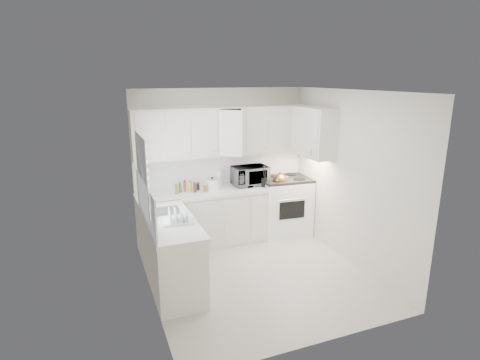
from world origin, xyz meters
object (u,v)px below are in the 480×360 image
rice_cooker (212,183)px  utensil_crock (264,176)px  stove (284,198)px  microwave (250,174)px  dish_rack (177,215)px  tea_kettle (280,179)px

rice_cooker → utensil_crock: (0.88, -0.14, 0.08)m
stove → microwave: 0.80m
stove → dish_rack: size_ratio=3.59×
rice_cooker → utensil_crock: utensil_crock is taller
stove → utensil_crock: stove is taller
dish_rack → rice_cooker: bearing=61.8°
stove → rice_cooker: (-1.33, 0.05, 0.39)m
utensil_crock → stove: bearing=11.5°
microwave → utensil_crock: (0.18, -0.18, -0.01)m
microwave → dish_rack: (-1.57, -1.32, -0.10)m
tea_kettle → microwave: microwave is taller
stove → tea_kettle: bearing=-133.6°
utensil_crock → tea_kettle: bearing=-14.5°
stove → tea_kettle: (-0.18, -0.16, 0.41)m
microwave → tea_kettle: bearing=-31.1°
microwave → dish_rack: bearing=-141.5°
tea_kettle → microwave: (-0.45, 0.25, 0.08)m
stove → dish_rack: 2.55m
microwave → dish_rack: size_ratio=1.60×
tea_kettle → utensil_crock: 0.28m
dish_rack → microwave: bearing=46.2°
utensil_crock → dish_rack: (-1.75, -1.14, -0.09)m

